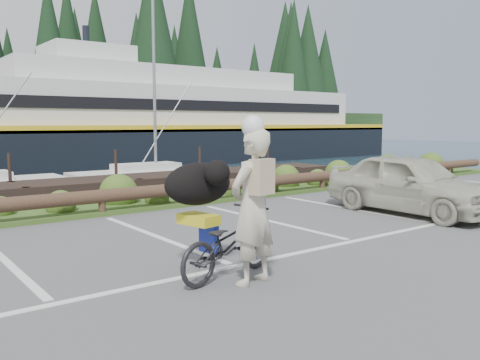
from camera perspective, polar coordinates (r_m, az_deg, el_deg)
name	(u,v)px	position (r m, az deg, el deg)	size (l,w,h in m)	color
ground	(220,260)	(7.78, -2.30, -9.02)	(72.00, 72.00, 0.00)	#4C4C4E
vegetation_strip	(91,210)	(12.40, -16.41, -3.21)	(34.00, 1.60, 0.10)	#3D5B21
log_rail	(102,216)	(11.77, -15.20, -3.93)	(32.00, 0.30, 0.60)	#443021
bicycle	(229,244)	(6.85, -1.29, -7.15)	(0.62, 1.76, 0.93)	black
cyclist	(253,207)	(6.48, 1.42, -3.06)	(0.73, 0.48, 2.01)	beige
dog	(198,184)	(7.10, -4.72, -0.43)	(1.04, 0.51, 0.60)	black
parked_car	(411,184)	(12.25, 18.64, -0.38)	(1.63, 4.05, 1.38)	#B5B39F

